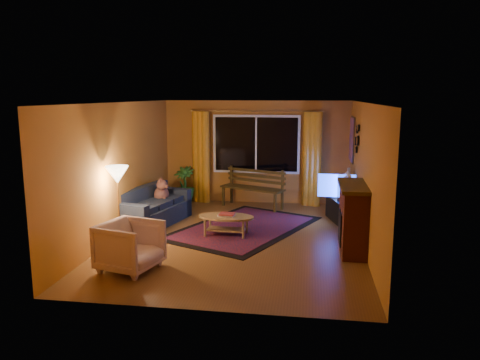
# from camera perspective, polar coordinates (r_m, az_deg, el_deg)

# --- Properties ---
(floor) EXTENTS (4.50, 6.00, 0.02)m
(floor) POSITION_cam_1_polar(r_m,az_deg,el_deg) (8.80, -0.29, -7.16)
(floor) COLOR brown
(floor) RESTS_ON ground
(ceiling) EXTENTS (4.50, 6.00, 0.02)m
(ceiling) POSITION_cam_1_polar(r_m,az_deg,el_deg) (8.39, -0.31, 9.48)
(ceiling) COLOR white
(ceiling) RESTS_ON ground
(wall_back) EXTENTS (4.50, 0.02, 2.50)m
(wall_back) POSITION_cam_1_polar(r_m,az_deg,el_deg) (11.46, 2.00, 3.41)
(wall_back) COLOR #B4742B
(wall_back) RESTS_ON ground
(wall_left) EXTENTS (0.02, 6.00, 2.50)m
(wall_left) POSITION_cam_1_polar(r_m,az_deg,el_deg) (9.12, -14.47, 1.28)
(wall_left) COLOR #B4742B
(wall_left) RESTS_ON ground
(wall_right) EXTENTS (0.02, 6.00, 2.50)m
(wall_right) POSITION_cam_1_polar(r_m,az_deg,el_deg) (8.47, 15.00, 0.56)
(wall_right) COLOR #B4742B
(wall_right) RESTS_ON ground
(window) EXTENTS (2.00, 0.02, 1.30)m
(window) POSITION_cam_1_polar(r_m,az_deg,el_deg) (11.37, 1.97, 4.37)
(window) COLOR black
(window) RESTS_ON wall_back
(curtain_rod) EXTENTS (3.20, 0.03, 0.03)m
(curtain_rod) POSITION_cam_1_polar(r_m,az_deg,el_deg) (11.27, 1.97, 8.39)
(curtain_rod) COLOR #BF8C3F
(curtain_rod) RESTS_ON wall_back
(curtain_left) EXTENTS (0.36, 0.36, 2.24)m
(curtain_left) POSITION_cam_1_polar(r_m,az_deg,el_deg) (11.58, -4.74, 2.80)
(curtain_left) COLOR orange
(curtain_left) RESTS_ON ground
(curtain_right) EXTENTS (0.36, 0.36, 2.24)m
(curtain_right) POSITION_cam_1_polar(r_m,az_deg,el_deg) (11.28, 8.76, 2.51)
(curtain_right) COLOR orange
(curtain_right) RESTS_ON ground
(bench) EXTENTS (1.60, 1.02, 0.46)m
(bench) POSITION_cam_1_polar(r_m,az_deg,el_deg) (11.06, 1.50, -2.20)
(bench) COLOR #362A0F
(bench) RESTS_ON ground
(potted_plant) EXTENTS (0.61, 0.61, 0.90)m
(potted_plant) POSITION_cam_1_polar(r_m,az_deg,el_deg) (11.57, -6.83, -0.60)
(potted_plant) COLOR #235B1E
(potted_plant) RESTS_ON ground
(sofa) EXTENTS (1.21, 2.00, 0.75)m
(sofa) POSITION_cam_1_polar(r_m,az_deg,el_deg) (9.80, -10.55, -3.16)
(sofa) COLOR #192132
(sofa) RESTS_ON ground
(dog) EXTENTS (0.51, 0.58, 0.52)m
(dog) POSITION_cam_1_polar(r_m,az_deg,el_deg) (10.11, -9.56, -1.21)
(dog) COLOR brown
(dog) RESTS_ON sofa
(armchair) EXTENTS (0.94, 0.98, 0.83)m
(armchair) POSITION_cam_1_polar(r_m,az_deg,el_deg) (7.34, -13.26, -7.57)
(armchair) COLOR beige
(armchair) RESTS_ON ground
(floor_lamp) EXTENTS (0.25, 0.25, 1.42)m
(floor_lamp) POSITION_cam_1_polar(r_m,az_deg,el_deg) (8.47, -14.57, -3.15)
(floor_lamp) COLOR #BF8C3F
(floor_lamp) RESTS_ON ground
(rug) EXTENTS (3.14, 3.72, 0.02)m
(rug) POSITION_cam_1_polar(r_m,az_deg,el_deg) (9.43, 0.47, -5.82)
(rug) COLOR maroon
(rug) RESTS_ON ground
(coffee_table) EXTENTS (1.11, 1.11, 0.39)m
(coffee_table) POSITION_cam_1_polar(r_m,az_deg,el_deg) (8.91, -1.68, -5.59)
(coffee_table) COLOR #96794A
(coffee_table) RESTS_ON ground
(tv_console) EXTENTS (0.65, 1.19, 0.47)m
(tv_console) POSITION_cam_1_polar(r_m,az_deg,el_deg) (10.04, 12.36, -3.73)
(tv_console) COLOR black
(tv_console) RESTS_ON ground
(television) EXTENTS (0.20, 1.06, 0.61)m
(television) POSITION_cam_1_polar(r_m,az_deg,el_deg) (9.93, 12.48, -0.71)
(television) COLOR black
(television) RESTS_ON tv_console
(fireplace) EXTENTS (0.40, 1.20, 1.10)m
(fireplace) POSITION_cam_1_polar(r_m,az_deg,el_deg) (8.20, 13.62, -4.70)
(fireplace) COLOR maroon
(fireplace) RESTS_ON ground
(mirror_cluster) EXTENTS (0.06, 0.60, 0.56)m
(mirror_cluster) POSITION_cam_1_polar(r_m,az_deg,el_deg) (9.67, 14.01, 5.09)
(mirror_cluster) COLOR black
(mirror_cluster) RESTS_ON wall_right
(painting) EXTENTS (0.04, 0.76, 0.96)m
(painting) POSITION_cam_1_polar(r_m,az_deg,el_deg) (10.83, 13.47, 4.85)
(painting) COLOR #EC5E32
(painting) RESTS_ON wall_right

